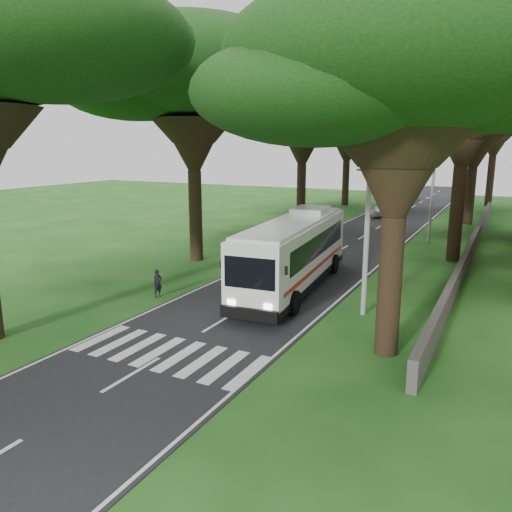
# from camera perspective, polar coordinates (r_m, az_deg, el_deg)

# --- Properties ---
(ground) EXTENTS (140.00, 140.00, 0.00)m
(ground) POSITION_cam_1_polar(r_m,az_deg,el_deg) (21.44, -6.87, -9.14)
(ground) COLOR #174714
(ground) RESTS_ON ground
(road) EXTENTS (8.00, 120.00, 0.04)m
(road) POSITION_cam_1_polar(r_m,az_deg,el_deg) (43.65, 11.76, 1.95)
(road) COLOR black
(road) RESTS_ON ground
(crosswalk) EXTENTS (8.00, 3.00, 0.01)m
(crosswalk) POSITION_cam_1_polar(r_m,az_deg,el_deg) (19.95, -10.14, -10.97)
(crosswalk) COLOR silver
(crosswalk) RESTS_ON ground
(property_wall) EXTENTS (0.35, 50.00, 1.20)m
(property_wall) POSITION_cam_1_polar(r_m,az_deg,el_deg) (41.14, 23.56, 1.34)
(property_wall) COLOR #383533
(property_wall) RESTS_ON ground
(pole_near) EXTENTS (1.60, 0.24, 8.00)m
(pole_near) POSITION_cam_1_polar(r_m,az_deg,el_deg) (23.45, 12.58, 3.16)
(pole_near) COLOR gray
(pole_near) RESTS_ON ground
(pole_mid) EXTENTS (1.60, 0.24, 8.00)m
(pole_mid) POSITION_cam_1_polar(r_m,az_deg,el_deg) (42.97, 19.51, 6.95)
(pole_mid) COLOR gray
(pole_mid) RESTS_ON ground
(pole_far) EXTENTS (1.60, 0.24, 8.00)m
(pole_far) POSITION_cam_1_polar(r_m,az_deg,el_deg) (62.79, 22.11, 8.33)
(pole_far) COLOR gray
(pole_far) RESTS_ON ground
(tree_l_mida) EXTENTS (14.87, 14.87, 15.89)m
(tree_l_mida) POSITION_cam_1_polar(r_m,az_deg,el_deg) (34.66, -7.36, 20.33)
(tree_l_mida) COLOR black
(tree_l_mida) RESTS_ON ground
(tree_l_midb) EXTENTS (13.07, 13.07, 15.09)m
(tree_l_midb) POSITION_cam_1_polar(r_m,az_deg,el_deg) (50.24, 5.40, 17.40)
(tree_l_midb) COLOR black
(tree_l_midb) RESTS_ON ground
(tree_l_far) EXTENTS (16.36, 16.36, 15.12)m
(tree_l_far) POSITION_cam_1_polar(r_m,az_deg,el_deg) (67.48, 10.50, 15.57)
(tree_l_far) COLOR black
(tree_l_far) RESTS_ON ground
(tree_r_near) EXTENTS (12.58, 12.58, 13.49)m
(tree_r_near) POSITION_cam_1_polar(r_m,az_deg,el_deg) (18.99, 16.48, 20.39)
(tree_r_near) COLOR black
(tree_r_near) RESTS_ON ground
(tree_r_mida) EXTENTS (15.84, 15.84, 16.73)m
(tree_r_mida) POSITION_cam_1_polar(r_m,az_deg,el_deg) (36.95, 23.28, 19.99)
(tree_r_mida) COLOR black
(tree_r_mida) RESTS_ON ground
(tree_r_midb) EXTENTS (13.23, 13.23, 14.17)m
(tree_r_midb) POSITION_cam_1_polar(r_m,az_deg,el_deg) (54.64, 24.05, 15.05)
(tree_r_midb) COLOR black
(tree_r_midb) RESTS_ON ground
(tree_r_far) EXTENTS (13.42, 13.42, 16.13)m
(tree_r_far) POSITION_cam_1_polar(r_m,az_deg,el_deg) (72.65, 25.94, 15.52)
(tree_r_far) COLOR black
(tree_r_far) RESTS_ON ground
(coach_bus) EXTENTS (4.04, 13.30, 3.86)m
(coach_bus) POSITION_cam_1_polar(r_m,az_deg,el_deg) (27.81, 4.40, 0.48)
(coach_bus) COLOR white
(coach_bus) RESTS_ON ground
(distant_car_a) EXTENTS (2.50, 3.83, 1.21)m
(distant_car_a) POSITION_cam_1_polar(r_m,az_deg,el_deg) (57.26, 13.71, 5.00)
(distant_car_a) COLOR silver
(distant_car_a) RESTS_ON road
(distant_car_b) EXTENTS (2.00, 4.34, 1.38)m
(distant_car_b) POSITION_cam_1_polar(r_m,az_deg,el_deg) (74.60, 17.08, 6.57)
(distant_car_b) COLOR navy
(distant_car_b) RESTS_ON road
(pedestrian) EXTENTS (0.47, 0.61, 1.50)m
(pedestrian) POSITION_cam_1_polar(r_m,az_deg,el_deg) (26.87, -11.18, -3.08)
(pedestrian) COLOR black
(pedestrian) RESTS_ON ground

